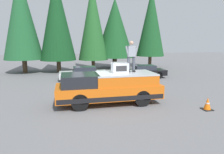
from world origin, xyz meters
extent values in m
plane|color=slate|center=(0.00, 0.00, 0.00)|extent=(90.00, 90.00, 0.00)
cube|color=orange|center=(-0.09, -0.79, 0.70)|extent=(2.00, 5.50, 0.70)
cube|color=black|center=(-0.09, -0.79, 0.51)|extent=(2.01, 5.39, 0.24)
cube|color=black|center=(-0.09, 0.72, 1.35)|extent=(1.84, 1.87, 0.60)
cube|color=orange|center=(-0.09, -1.67, 1.31)|extent=(1.92, 3.19, 0.52)
cube|color=#B7BABF|center=(-0.09, -1.67, 1.61)|extent=(1.94, 3.19, 0.08)
cube|color=#232326|center=(-0.09, 1.90, 0.43)|extent=(1.96, 0.16, 0.20)
cube|color=#B2B5BA|center=(-0.09, -3.48, 0.43)|extent=(1.96, 0.16, 0.20)
cylinder|color=black|center=(-0.94, 0.80, 0.42)|extent=(0.30, 0.84, 0.84)
cylinder|color=black|center=(0.76, 0.80, 0.42)|extent=(0.30, 0.84, 0.84)
cylinder|color=black|center=(-0.94, -2.39, 0.42)|extent=(0.30, 0.84, 0.84)
cylinder|color=black|center=(0.76, -2.39, 0.42)|extent=(0.30, 0.84, 0.84)
cube|color=silver|center=(-0.03, -1.42, 1.91)|extent=(0.64, 0.84, 0.52)
cube|color=#2D2D30|center=(-0.35, -1.42, 1.91)|extent=(0.01, 0.59, 0.29)
cube|color=#99999E|center=(-0.03, -1.42, 2.19)|extent=(0.58, 0.76, 0.04)
cylinder|color=#4C515B|center=(0.15, -2.27, 2.07)|extent=(0.15, 0.15, 0.84)
cube|color=black|center=(0.11, -2.27, 1.69)|extent=(0.26, 0.11, 0.08)
cylinder|color=#4C515B|center=(0.15, -1.97, 2.07)|extent=(0.15, 0.15, 0.84)
cube|color=black|center=(0.11, -1.97, 1.69)|extent=(0.26, 0.11, 0.08)
cube|color=#9399A3|center=(0.15, -2.12, 2.78)|extent=(0.24, 0.40, 0.58)
sphere|color=tan|center=(0.15, -2.12, 3.23)|extent=(0.22, 0.22, 0.22)
cylinder|color=#9399A3|center=(0.12, -2.36, 2.78)|extent=(0.09, 0.23, 0.58)
cylinder|color=#9399A3|center=(0.12, -1.87, 2.78)|extent=(0.09, 0.23, 0.58)
cube|color=black|center=(6.95, -5.52, 0.49)|extent=(1.64, 4.10, 0.50)
cube|color=#282D38|center=(6.95, -5.62, 0.95)|extent=(1.31, 1.89, 0.42)
cylinder|color=black|center=(6.23, -4.24, 0.31)|extent=(0.20, 0.62, 0.62)
cylinder|color=black|center=(7.67, -4.24, 0.31)|extent=(0.20, 0.62, 0.62)
cylinder|color=black|center=(6.23, -6.79, 0.31)|extent=(0.20, 0.62, 0.62)
cylinder|color=black|center=(7.67, -6.79, 0.31)|extent=(0.20, 0.62, 0.62)
cube|color=silver|center=(7.07, -0.05, 0.49)|extent=(1.64, 4.10, 0.50)
cube|color=#282D38|center=(7.07, -0.15, 0.95)|extent=(1.31, 1.89, 0.42)
cylinder|color=black|center=(6.35, 1.22, 0.31)|extent=(0.20, 0.62, 0.62)
cylinder|color=black|center=(7.79, 1.22, 0.31)|extent=(0.20, 0.62, 0.62)
cylinder|color=black|center=(6.35, -1.32, 0.31)|extent=(0.20, 0.62, 0.62)
cylinder|color=black|center=(7.79, -1.32, 0.31)|extent=(0.20, 0.62, 0.62)
cube|color=black|center=(-2.21, -5.29, 0.01)|extent=(0.47, 0.47, 0.03)
cone|color=orange|center=(-2.21, -5.29, 0.31)|extent=(0.36, 0.36, 0.62)
cylinder|color=white|center=(-2.21, -5.29, 0.34)|extent=(0.19, 0.19, 0.06)
cylinder|color=#4C3826|center=(13.70, -9.06, 0.75)|extent=(0.42, 0.42, 1.50)
cone|color=#194C23|center=(13.70, -9.06, 5.64)|extent=(3.46, 3.46, 8.28)
cylinder|color=#4C3826|center=(14.31, -4.59, 0.68)|extent=(0.56, 0.56, 1.36)
cone|color=#194C23|center=(14.31, -4.59, 4.93)|extent=(4.69, 4.69, 7.14)
cylinder|color=#4C3826|center=(13.33, -1.74, 0.60)|extent=(0.41, 0.41, 1.19)
cone|color=#235B28|center=(13.33, -1.74, 5.55)|extent=(3.42, 3.42, 8.72)
cylinder|color=#4C3826|center=(12.45, 2.19, 0.65)|extent=(0.46, 0.46, 1.31)
cone|color=#14421E|center=(12.45, 2.19, 5.81)|extent=(3.84, 3.84, 9.01)
cylinder|color=#4C3826|center=(12.49, 5.69, 0.73)|extent=(0.48, 0.48, 1.45)
cone|color=#1E562D|center=(12.49, 5.69, 5.88)|extent=(3.96, 3.96, 8.85)
camera|label=1|loc=(-10.46, 1.36, 3.30)|focal=32.51mm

